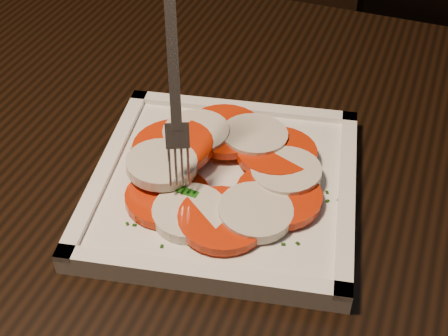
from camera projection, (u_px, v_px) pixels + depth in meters
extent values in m
cube|color=black|center=(192.00, 196.00, 0.61)|extent=(1.29, 0.94, 0.04)
cylinder|color=black|center=(16.00, 154.00, 1.24)|extent=(0.06, 0.06, 0.71)
cube|color=black|center=(224.00, 68.00, 1.31)|extent=(0.53, 0.53, 0.04)
cylinder|color=black|center=(116.00, 174.00, 1.42)|extent=(0.04, 0.04, 0.41)
cylinder|color=black|center=(253.00, 234.00, 1.28)|extent=(0.04, 0.04, 0.41)
cylinder|color=black|center=(201.00, 96.00, 1.66)|extent=(0.04, 0.04, 0.41)
cylinder|color=black|center=(326.00, 140.00, 1.52)|extent=(0.04, 0.04, 0.41)
cube|color=white|center=(224.00, 186.00, 0.58)|extent=(0.26, 0.26, 0.01)
cylinder|color=red|center=(168.00, 197.00, 0.56)|extent=(0.08, 0.08, 0.01)
cylinder|color=beige|center=(190.00, 213.00, 0.54)|extent=(0.07, 0.07, 0.01)
cylinder|color=red|center=(222.00, 219.00, 0.53)|extent=(0.08, 0.08, 0.01)
cylinder|color=beige|center=(256.00, 212.00, 0.54)|extent=(0.07, 0.07, 0.01)
cylinder|color=red|center=(279.00, 195.00, 0.55)|extent=(0.08, 0.08, 0.01)
cylinder|color=beige|center=(286.00, 172.00, 0.57)|extent=(0.07, 0.07, 0.01)
cylinder|color=red|center=(277.00, 152.00, 0.59)|extent=(0.08, 0.08, 0.01)
cylinder|color=beige|center=(254.00, 136.00, 0.61)|extent=(0.07, 0.07, 0.01)
cylinder|color=red|center=(226.00, 131.00, 0.61)|extent=(0.08, 0.08, 0.01)
cylinder|color=beige|center=(196.00, 133.00, 0.61)|extent=(0.07, 0.07, 0.01)
cylinder|color=red|center=(173.00, 147.00, 0.59)|extent=(0.08, 0.08, 0.01)
cylinder|color=beige|center=(162.00, 164.00, 0.57)|extent=(0.07, 0.07, 0.01)
cube|color=#195E10|center=(210.00, 137.00, 0.61)|extent=(0.02, 0.03, 0.00)
cube|color=#195E10|center=(241.00, 140.00, 0.61)|extent=(0.02, 0.04, 0.00)
cube|color=#195E10|center=(261.00, 149.00, 0.60)|extent=(0.04, 0.01, 0.01)
cube|color=#195E10|center=(206.00, 143.00, 0.60)|extent=(0.03, 0.02, 0.00)
cube|color=#195E10|center=(198.00, 196.00, 0.55)|extent=(0.04, 0.01, 0.00)
cube|color=#195E10|center=(208.00, 138.00, 0.61)|extent=(0.03, 0.02, 0.00)
cube|color=black|center=(301.00, 221.00, 0.54)|extent=(0.00, 0.00, 0.00)
cube|color=black|center=(127.00, 224.00, 0.54)|extent=(0.00, 0.00, 0.00)
cube|color=black|center=(225.00, 248.00, 0.52)|extent=(0.00, 0.00, 0.00)
cube|color=black|center=(136.00, 201.00, 0.56)|extent=(0.00, 0.00, 0.00)
cube|color=black|center=(245.00, 121.00, 0.65)|extent=(0.00, 0.00, 0.00)
cube|color=black|center=(253.00, 237.00, 0.53)|extent=(0.00, 0.00, 0.00)
cube|color=black|center=(298.00, 244.00, 0.52)|extent=(0.00, 0.00, 0.00)
cube|color=black|center=(169.00, 232.00, 0.53)|extent=(0.00, 0.00, 0.00)
cube|color=black|center=(162.00, 246.00, 0.52)|extent=(0.00, 0.00, 0.00)
cube|color=black|center=(279.00, 223.00, 0.54)|extent=(0.00, 0.00, 0.00)
cube|color=black|center=(174.00, 128.00, 0.64)|extent=(0.00, 0.00, 0.00)
cube|color=black|center=(311.00, 220.00, 0.54)|extent=(0.00, 0.00, 0.00)
cube|color=black|center=(302.00, 215.00, 0.54)|extent=(0.00, 0.00, 0.00)
cube|color=black|center=(327.00, 192.00, 0.57)|extent=(0.00, 0.00, 0.00)
cube|color=black|center=(203.00, 132.00, 0.63)|extent=(0.00, 0.00, 0.00)
cube|color=black|center=(189.00, 244.00, 0.52)|extent=(0.00, 0.00, 0.00)
cube|color=black|center=(243.00, 251.00, 0.51)|extent=(0.00, 0.00, 0.00)
cube|color=black|center=(283.00, 244.00, 0.52)|extent=(0.00, 0.00, 0.00)
cube|color=black|center=(135.00, 225.00, 0.54)|extent=(0.00, 0.00, 0.00)
cube|color=black|center=(194.00, 238.00, 0.52)|extent=(0.00, 0.00, 0.00)
cube|color=black|center=(214.00, 114.00, 0.66)|extent=(0.00, 0.00, 0.00)
cube|color=black|center=(339.00, 200.00, 0.56)|extent=(0.00, 0.00, 0.00)
cube|color=black|center=(309.00, 212.00, 0.55)|extent=(0.00, 0.00, 0.00)
cube|color=black|center=(132.00, 149.00, 0.61)|extent=(0.00, 0.00, 0.00)
cube|color=black|center=(308.00, 185.00, 0.57)|extent=(0.00, 0.00, 0.00)
cube|color=black|center=(328.00, 201.00, 0.56)|extent=(0.00, 0.00, 0.00)
cube|color=black|center=(215.00, 269.00, 0.50)|extent=(0.00, 0.00, 0.00)
cube|color=black|center=(259.00, 115.00, 0.65)|extent=(0.00, 0.00, 0.00)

